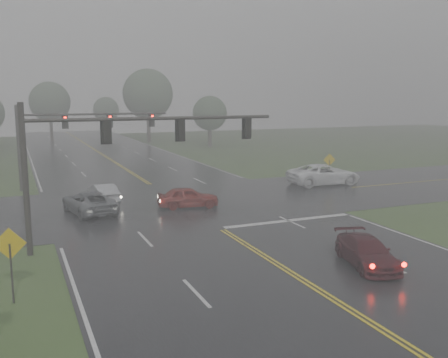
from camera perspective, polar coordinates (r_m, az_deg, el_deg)
name	(u,v)px	position (r m, az deg, el deg)	size (l,w,h in m)	color
ground	(398,341)	(17.16, 19.28, -17.05)	(180.00, 180.00, 0.00)	#31491F
main_road	(188,209)	(33.78, -4.11, -3.39)	(18.00, 160.00, 0.02)	black
cross_street	(179,203)	(35.63, -5.16, -2.73)	(120.00, 14.00, 0.02)	black
stop_bar	(288,221)	(30.65, 7.37, -4.79)	(8.50, 0.50, 0.01)	#BDBDBD
sedan_maroon	(366,266)	(23.52, 15.93, -9.53)	(1.76, 4.33, 1.26)	#3A0A10
sedan_red	(188,208)	(34.10, -4.12, -3.27)	(1.67, 4.15, 1.41)	maroon
sedan_silver	(103,203)	(36.62, -13.63, -2.63)	(1.42, 4.07, 1.34)	#ADAFB5
car_grey	(89,213)	(33.56, -15.12, -3.79)	(2.39, 5.18, 1.44)	#595C60
pickup_white	(324,185)	(43.55, 11.32, -0.64)	(2.90, 6.28, 1.75)	white
signal_gantry_near	(110,146)	(25.23, -12.94, 3.71)	(12.91, 0.32, 7.24)	black
signal_gantry_far	(67,130)	(42.72, -17.46, 5.41)	(12.18, 0.35, 6.83)	black
sign_diamond_west	(10,253)	(19.79, -23.25, -7.75)	(1.17, 0.28, 2.84)	black
sign_diamond_east	(329,163)	(44.09, 11.95, 1.77)	(1.06, 0.30, 2.60)	black
tree_ne_a	(148,94)	(82.35, -8.70, 9.57)	(8.06, 8.06, 11.84)	#2F261E
tree_n_mid	(50,102)	(89.35, -19.29, 8.32)	(6.73, 6.73, 9.89)	#2F261E
tree_e_near	(210,113)	(74.53, -1.64, 7.51)	(5.13, 5.13, 7.54)	#2F261E
tree_n_far	(106,110)	(100.45, -13.33, 7.69)	(5.00, 5.00, 7.34)	#2F261E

